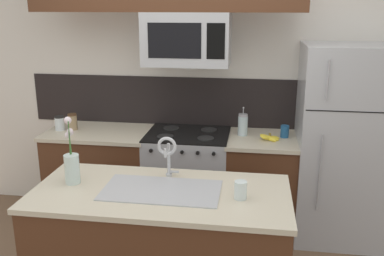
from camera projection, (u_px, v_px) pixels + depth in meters
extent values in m
cube|color=silver|center=(224.00, 86.00, 4.17)|extent=(5.20, 0.10, 2.60)
cube|color=black|center=(193.00, 102.00, 4.20)|extent=(3.28, 0.01, 0.48)
cube|color=#4C2B19|center=(102.00, 177.00, 4.21)|extent=(0.96, 0.62, 0.88)
cube|color=beige|center=(99.00, 132.00, 4.08)|extent=(0.99, 0.65, 0.03)
cube|color=#4C2B19|center=(260.00, 186.00, 3.99)|extent=(0.61, 0.62, 0.88)
cube|color=beige|center=(263.00, 140.00, 3.86)|extent=(0.64, 0.65, 0.03)
cube|color=#A8AAAF|center=(188.00, 180.00, 4.08)|extent=(0.76, 0.62, 0.91)
cube|color=black|center=(188.00, 134.00, 3.96)|extent=(0.76, 0.62, 0.01)
cylinder|color=black|center=(165.00, 136.00, 3.85)|extent=(0.15, 0.15, 0.01)
cylinder|color=black|center=(206.00, 138.00, 3.80)|extent=(0.15, 0.15, 0.01)
cylinder|color=black|center=(171.00, 128.00, 4.11)|extent=(0.15, 0.15, 0.01)
cylinder|color=black|center=(209.00, 130.00, 4.06)|extent=(0.15, 0.15, 0.01)
cylinder|color=black|center=(151.00, 151.00, 3.70)|extent=(0.03, 0.02, 0.03)
cylinder|color=black|center=(166.00, 151.00, 3.69)|extent=(0.03, 0.02, 0.03)
cylinder|color=black|center=(182.00, 152.00, 3.67)|extent=(0.03, 0.02, 0.03)
cylinder|color=black|center=(198.00, 153.00, 3.65)|extent=(0.03, 0.02, 0.03)
cylinder|color=black|center=(214.00, 154.00, 3.63)|extent=(0.03, 0.02, 0.03)
cube|color=#A8AAAF|center=(187.00, 39.00, 3.70)|extent=(0.74, 0.40, 0.45)
cube|color=black|center=(174.00, 41.00, 3.51)|extent=(0.45, 0.00, 0.29)
cube|color=black|center=(216.00, 41.00, 3.47)|extent=(0.15, 0.00, 0.29)
cube|color=#A8AAAF|center=(343.00, 144.00, 3.79)|extent=(0.80, 0.72, 1.75)
cube|color=black|center=(357.00, 112.00, 3.34)|extent=(0.77, 0.00, 0.01)
cylinder|color=#99999E|center=(328.00, 80.00, 3.29)|extent=(0.01, 0.01, 0.32)
cylinder|color=#99999E|center=(320.00, 174.00, 3.50)|extent=(0.01, 0.01, 0.67)
cylinder|color=silver|center=(60.00, 124.00, 4.09)|extent=(0.09, 0.09, 0.12)
cylinder|color=black|center=(59.00, 117.00, 4.07)|extent=(0.09, 0.09, 0.01)
cylinder|color=#997F5B|center=(73.00, 123.00, 4.10)|extent=(0.09, 0.09, 0.14)
cylinder|color=#4C331E|center=(72.00, 115.00, 4.08)|extent=(0.08, 0.08, 0.02)
ellipsoid|color=yellow|center=(268.00, 138.00, 3.78)|extent=(0.16, 0.13, 0.06)
ellipsoid|color=yellow|center=(269.00, 138.00, 3.80)|extent=(0.17, 0.10, 0.06)
ellipsoid|color=yellow|center=(269.00, 138.00, 3.78)|extent=(0.18, 0.06, 0.06)
ellipsoid|color=yellow|center=(270.00, 138.00, 3.79)|extent=(0.18, 0.07, 0.05)
ellipsoid|color=yellow|center=(271.00, 138.00, 3.78)|extent=(0.17, 0.10, 0.06)
ellipsoid|color=yellow|center=(271.00, 138.00, 3.79)|extent=(0.15, 0.14, 0.06)
cylinder|color=brown|center=(270.00, 135.00, 3.78)|extent=(0.02, 0.02, 0.03)
cylinder|color=silver|center=(243.00, 126.00, 3.92)|extent=(0.09, 0.09, 0.18)
cylinder|color=#A3A3AA|center=(243.00, 115.00, 3.89)|extent=(0.08, 0.08, 0.02)
cylinder|color=#A3A3AA|center=(243.00, 111.00, 3.88)|extent=(0.01, 0.01, 0.05)
sphere|color=#A3A3AA|center=(243.00, 108.00, 3.87)|extent=(0.02, 0.02, 0.02)
cylinder|color=#1E5184|center=(285.00, 131.00, 3.86)|extent=(0.08, 0.08, 0.11)
cube|color=#4C2B19|center=(162.00, 255.00, 2.90)|extent=(1.64, 0.76, 0.88)
cube|color=beige|center=(161.00, 193.00, 2.77)|extent=(1.67, 0.79, 0.03)
cube|color=#ADAFB5|center=(161.00, 190.00, 2.76)|extent=(0.76, 0.42, 0.01)
cube|color=#ADAFB5|center=(136.00, 200.00, 2.81)|extent=(0.30, 0.32, 0.15)
cube|color=#ADAFB5|center=(188.00, 203.00, 2.76)|extent=(0.30, 0.32, 0.15)
cylinder|color=#B7BABF|center=(169.00, 175.00, 3.00)|extent=(0.04, 0.04, 0.02)
cylinder|color=#B7BABF|center=(169.00, 159.00, 2.97)|extent=(0.02, 0.02, 0.22)
torus|color=#B7BABF|center=(167.00, 146.00, 2.88)|extent=(0.13, 0.02, 0.13)
cylinder|color=#B7BABF|center=(165.00, 153.00, 2.84)|extent=(0.02, 0.02, 0.06)
cube|color=#B7BABF|center=(174.00, 172.00, 2.99)|extent=(0.07, 0.01, 0.01)
cylinder|color=silver|center=(241.00, 190.00, 2.64)|extent=(0.08, 0.08, 0.11)
cylinder|color=silver|center=(72.00, 169.00, 2.86)|extent=(0.10, 0.10, 0.20)
cylinder|color=silver|center=(73.00, 178.00, 2.88)|extent=(0.09, 0.09, 0.06)
cylinder|color=#386B2D|center=(70.00, 148.00, 2.83)|extent=(0.02, 0.03, 0.37)
sphere|color=silver|center=(68.00, 120.00, 2.79)|extent=(0.05, 0.05, 0.05)
cylinder|color=#386B2D|center=(70.00, 155.00, 2.85)|extent=(0.03, 0.03, 0.27)
sphere|color=silver|center=(68.00, 135.00, 2.82)|extent=(0.04, 0.04, 0.04)
cylinder|color=#386B2D|center=(71.00, 154.00, 2.85)|extent=(0.01, 0.04, 0.28)
sphere|color=silver|center=(70.00, 133.00, 2.83)|extent=(0.04, 0.04, 0.04)
cylinder|color=#386B2D|center=(71.00, 153.00, 2.84)|extent=(0.01, 0.03, 0.30)
sphere|color=silver|center=(70.00, 131.00, 2.81)|extent=(0.04, 0.04, 0.04)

